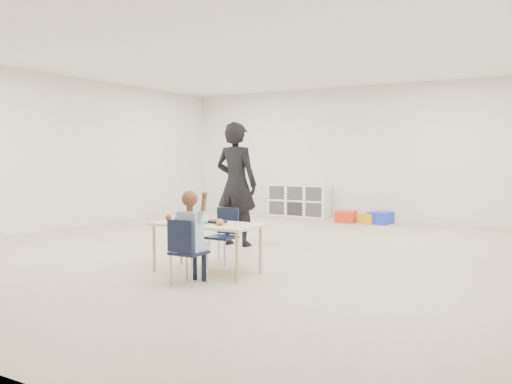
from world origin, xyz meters
The scene contains 16 objects.
room centered at (0.00, 0.00, 1.40)m, with size 9.00×9.02×2.80m.
table centered at (0.51, -1.50, 0.29)m, with size 1.26×0.64×0.57m.
chair_near centered at (0.67, -2.03, 0.34)m, with size 0.33×0.31×0.69m, color black, non-canonical shape.
chair_far centered at (0.35, -0.97, 0.34)m, with size 0.33×0.31×0.69m, color black, non-canonical shape.
child centered at (0.67, -2.03, 0.54)m, with size 0.46×0.46×1.08m, color #ACC0E9, non-canonical shape.
lunch_tray_near centered at (0.59, -1.44, 0.59)m, with size 0.22×0.16×0.03m, color black.
lunch_tray_far centered at (0.17, -1.43, 0.59)m, with size 0.22×0.16×0.03m, color black.
milk_carton centered at (0.57, -1.63, 0.62)m, with size 0.07×0.07×0.10m, color white.
bread_roll centered at (0.75, -1.58, 0.60)m, with size 0.09×0.09×0.07m, color tan.
apple_near centered at (0.37, -1.44, 0.61)m, with size 0.07×0.07×0.07m, color maroon.
apple_far centered at (0.01, -1.56, 0.61)m, with size 0.07×0.07×0.07m, color maroon.
cubby_shelf centered at (-1.20, 4.28, 0.35)m, with size 1.40×0.40×0.70m, color white.
adult centered at (-0.24, 0.28, 0.92)m, with size 0.67×0.44×1.83m, color black.
bin_red centered at (0.11, 3.80, 0.11)m, with size 0.36×0.46×0.23m, color red.
bin_yellow centered at (0.57, 3.88, 0.10)m, with size 0.32×0.42×0.20m, color gold.
bin_blue centered at (0.79, 3.92, 0.12)m, with size 0.38×0.48×0.24m, color #1B32CF.
Camera 1 is at (4.15, -6.45, 1.33)m, focal length 38.00 mm.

